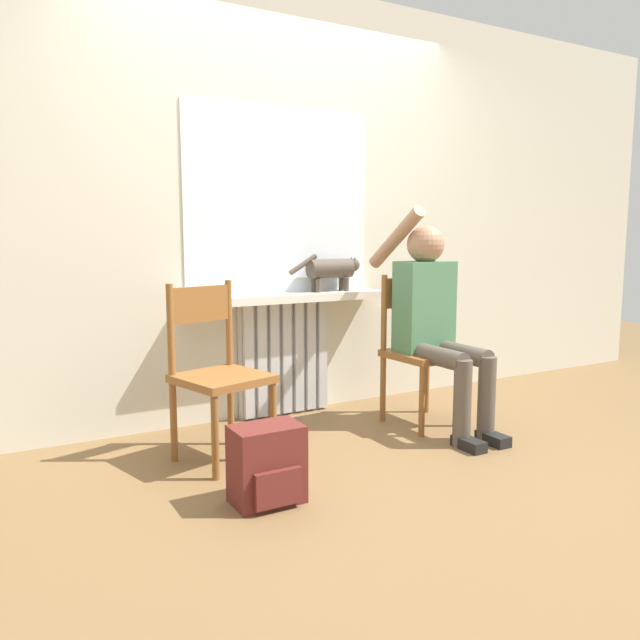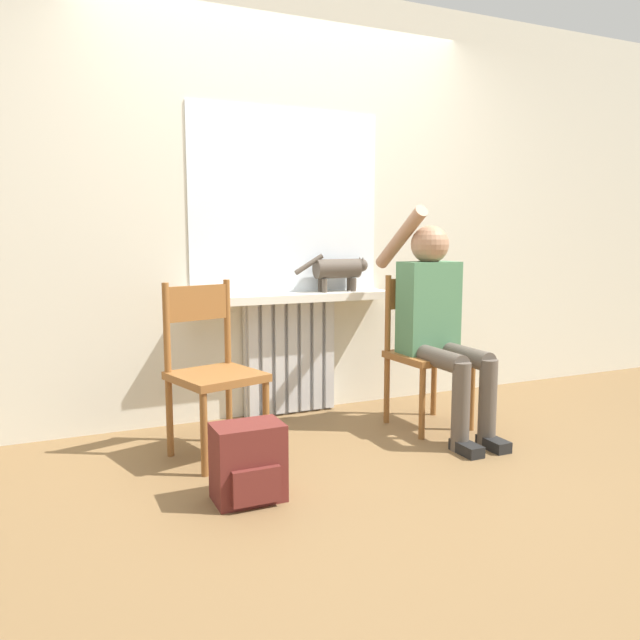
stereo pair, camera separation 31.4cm
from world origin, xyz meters
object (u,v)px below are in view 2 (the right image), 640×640
object	(u,v)px
backpack	(248,463)
cat	(339,269)
chair_left	(212,368)
person	(438,316)
chair_right	(425,349)

from	to	relation	value
backpack	cat	bearing A→B (deg)	48.87
chair_left	person	bearing A→B (deg)	-20.62
chair_right	cat	bearing A→B (deg)	118.72
cat	backpack	bearing A→B (deg)	-131.13
chair_right	person	size ratio (longest dim) A/B	0.69
cat	chair_left	bearing A→B (deg)	-152.07
chair_left	chair_right	xyz separation A→B (m)	(1.32, 0.00, 0.00)
chair_right	person	xyz separation A→B (m)	(0.00, -0.12, 0.22)
cat	backpack	world-z (taller)	cat
chair_left	backpack	size ratio (longest dim) A/B	2.67
person	chair_left	bearing A→B (deg)	174.84
chair_left	chair_right	world-z (taller)	same
chair_left	backpack	distance (m)	0.69
person	cat	bearing A→B (deg)	116.84
chair_right	cat	world-z (taller)	cat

